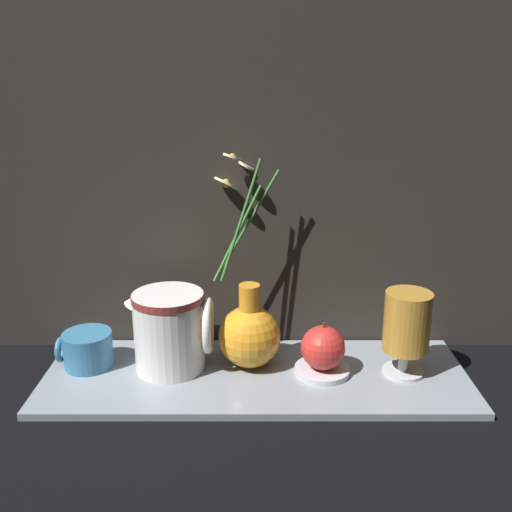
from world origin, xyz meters
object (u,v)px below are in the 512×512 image
Objects in this scene: yellow_mug at (89,349)px; vase_with_flowers at (251,331)px; tea_glass at (409,326)px; orange_fruit at (325,349)px; ceramic_pitcher at (173,328)px.

vase_with_flowers is at bearing 0.97° from yellow_mug.
vase_with_flowers reaches higher than tea_glass.
orange_fruit is (0.40, -0.03, 0.02)m from yellow_mug.
vase_with_flowers reaches higher than ceramic_pitcher.
ceramic_pitcher reaches higher than tea_glass.
vase_with_flowers is 0.13m from orange_fruit.
tea_glass is (0.39, -0.02, 0.02)m from ceramic_pitcher.
vase_with_flowers is 0.26m from tea_glass.
ceramic_pitcher is 1.79× the size of orange_fruit.
orange_fruit is at bearing -179.75° from tea_glass.
orange_fruit is at bearing -4.25° from yellow_mug.
tea_glass reaches higher than orange_fruit.
yellow_mug is at bearing -179.03° from vase_with_flowers.
yellow_mug is at bearing 176.88° from tea_glass.
tea_glass is at bearing -3.37° from ceramic_pitcher.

